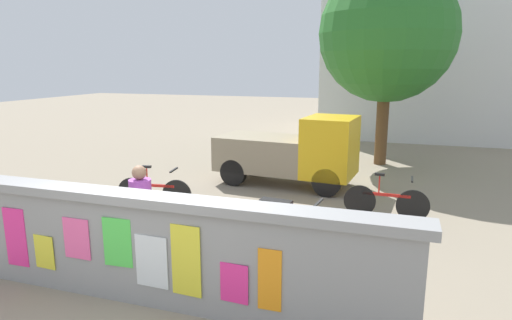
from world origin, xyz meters
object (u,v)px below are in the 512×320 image
person_walking (141,206)px  motorcycle (284,220)px  bicycle_far (386,202)px  auto_rickshaw_truck (293,152)px  tree_roadside (387,34)px  bicycle_near (154,192)px

person_walking → motorcycle: bearing=37.1°
bicycle_far → person_walking: person_walking is taller
auto_rickshaw_truck → tree_roadside: tree_roadside is taller
motorcycle → person_walking: person_walking is taller
bicycle_far → tree_roadside: bearing=93.9°
auto_rickshaw_truck → bicycle_near: 3.76m
bicycle_near → tree_roadside: size_ratio=0.28×
motorcycle → bicycle_far: bicycle_far is taller
tree_roadside → motorcycle: bearing=-100.0°
bicycle_near → tree_roadside: (4.54, 6.16, 3.66)m
tree_roadside → bicycle_far: bearing=-86.1°
auto_rickshaw_truck → motorcycle: 4.03m
motorcycle → tree_roadside: bearing=80.0°
bicycle_near → tree_roadside: tree_roadside is taller
bicycle_far → person_walking: 4.98m
tree_roadside → person_walking: bearing=-110.1°
person_walking → tree_roadside: 9.78m
motorcycle → bicycle_far: 2.58m
bicycle_far → person_walking: size_ratio=1.06×
auto_rickshaw_truck → bicycle_far: size_ratio=2.18×
bicycle_near → tree_roadside: 8.48m
auto_rickshaw_truck → person_walking: auto_rickshaw_truck is taller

